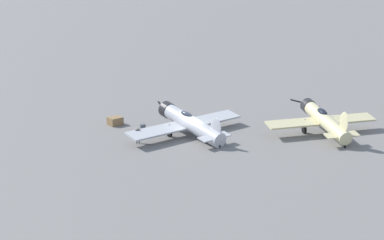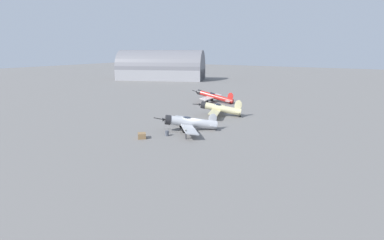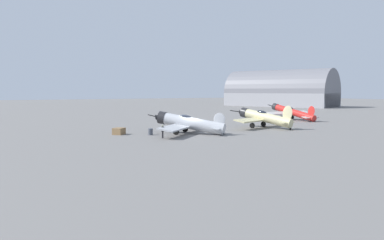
% 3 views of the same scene
% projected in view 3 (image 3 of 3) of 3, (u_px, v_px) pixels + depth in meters
% --- Properties ---
extents(ground_plane, '(400.00, 400.00, 0.00)m').
position_uv_depth(ground_plane, '(192.00, 134.00, 48.40)').
color(ground_plane, slate).
extents(airplane_foreground, '(10.26, 11.34, 2.95)m').
position_uv_depth(airplane_foreground, '(188.00, 123.00, 48.46)').
color(airplane_foreground, '#B7BABF').
rests_on(airplane_foreground, ground_plane).
extents(airplane_mid_apron, '(9.39, 11.66, 3.55)m').
position_uv_depth(airplane_mid_apron, '(264.00, 117.00, 56.07)').
color(airplane_mid_apron, beige).
rests_on(airplane_mid_apron, ground_plane).
extents(airplane_far_line, '(11.83, 10.31, 3.09)m').
position_uv_depth(airplane_far_line, '(292.00, 112.00, 70.99)').
color(airplane_far_line, red).
rests_on(airplane_far_line, ground_plane).
extents(ground_crew_mechanic, '(0.47, 0.44, 1.57)m').
position_uv_depth(ground_crew_mechanic, '(163.00, 130.00, 43.99)').
color(ground_crew_mechanic, '#2D2D33').
rests_on(ground_crew_mechanic, ground_plane).
extents(equipment_crate, '(1.84, 1.85, 0.85)m').
position_uv_depth(equipment_crate, '(119.00, 131.00, 47.67)').
color(equipment_crate, olive).
rests_on(equipment_crate, ground_plane).
extents(fuel_drum, '(0.62, 0.62, 0.82)m').
position_uv_depth(fuel_drum, '(151.00, 132.00, 47.19)').
color(fuel_drum, '#474C56').
rests_on(fuel_drum, ground_plane).
extents(distant_hangar, '(40.71, 29.18, 16.62)m').
position_uv_depth(distant_hangar, '(280.00, 95.00, 133.89)').
color(distant_hangar, '#939399').
rests_on(distant_hangar, ground_plane).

